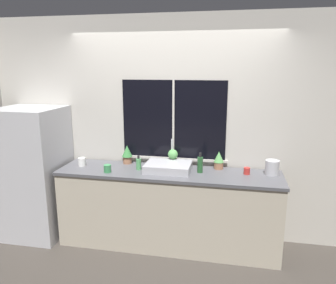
{
  "coord_description": "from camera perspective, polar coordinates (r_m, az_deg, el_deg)",
  "views": [
    {
      "loc": [
        0.7,
        -3.23,
        2.11
      ],
      "look_at": [
        -0.0,
        0.29,
        1.27
      ],
      "focal_mm": 35.0,
      "sensor_mm": 36.0,
      "label": 1
    }
  ],
  "objects": [
    {
      "name": "ground_plane",
      "position": [
        3.93,
        -0.84,
        -19.38
      ],
      "size": [
        14.0,
        14.0,
        0.0
      ],
      "primitive_type": "plane",
      "color": "#38332D"
    },
    {
      "name": "wall_back",
      "position": [
        4.02,
        1.05,
        2.24
      ],
      "size": [
        8.0,
        0.09,
        2.7
      ],
      "color": "#BCB7AD",
      "rests_on": "ground_plane"
    },
    {
      "name": "wall_left",
      "position": [
        5.69,
        -21.47,
        4.55
      ],
      "size": [
        0.06,
        7.0,
        2.7
      ],
      "color": "#BCB7AD",
      "rests_on": "ground_plane"
    },
    {
      "name": "counter",
      "position": [
        3.95,
        0.04,
        -11.51
      ],
      "size": [
        2.58,
        0.6,
        0.92
      ],
      "color": "#B2A893",
      "rests_on": "ground_plane"
    },
    {
      "name": "refrigerator",
      "position": [
        4.44,
        -22.34,
        -4.92
      ],
      "size": [
        0.75,
        0.73,
        1.62
      ],
      "color": "#B7B7BC",
      "rests_on": "ground_plane"
    },
    {
      "name": "sink",
      "position": [
        3.81,
        0.07,
        -4.32
      ],
      "size": [
        0.52,
        0.45,
        0.33
      ],
      "color": "#ADADB2",
      "rests_on": "counter"
    },
    {
      "name": "potted_plant_left",
      "position": [
        4.09,
        -7.12,
        -2.02
      ],
      "size": [
        0.13,
        0.13,
        0.23
      ],
      "color": "#9E6B4C",
      "rests_on": "counter"
    },
    {
      "name": "potted_plant_center",
      "position": [
        3.96,
        0.85,
        -2.68
      ],
      "size": [
        0.12,
        0.12,
        0.21
      ],
      "color": "#9E6B4C",
      "rests_on": "counter"
    },
    {
      "name": "potted_plant_right",
      "position": [
        3.9,
        8.83,
        -3.09
      ],
      "size": [
        0.12,
        0.12,
        0.21
      ],
      "color": "#9E6B4C",
      "rests_on": "counter"
    },
    {
      "name": "soap_bottle",
      "position": [
        3.85,
        -5.14,
        -3.81
      ],
      "size": [
        0.06,
        0.06,
        0.17
      ],
      "color": "#519E5B",
      "rests_on": "counter"
    },
    {
      "name": "bottle_tall",
      "position": [
        3.74,
        5.61,
        -3.89
      ],
      "size": [
        0.06,
        0.06,
        0.23
      ],
      "color": "#235128",
      "rests_on": "counter"
    },
    {
      "name": "mug_green",
      "position": [
        3.81,
        -10.51,
        -4.57
      ],
      "size": [
        0.08,
        0.08,
        0.09
      ],
      "color": "#38844C",
      "rests_on": "counter"
    },
    {
      "name": "mug_red",
      "position": [
        3.79,
        13.56,
        -4.91
      ],
      "size": [
        0.07,
        0.07,
        0.08
      ],
      "color": "#B72D28",
      "rests_on": "counter"
    },
    {
      "name": "mug_white",
      "position": [
        4.12,
        -14.76,
        -3.37
      ],
      "size": [
        0.09,
        0.09,
        0.1
      ],
      "color": "white",
      "rests_on": "counter"
    },
    {
      "name": "kettle",
      "position": [
        3.84,
        17.67,
        -4.15
      ],
      "size": [
        0.15,
        0.15,
        0.18
      ],
      "color": "#B2B2B7",
      "rests_on": "counter"
    }
  ]
}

